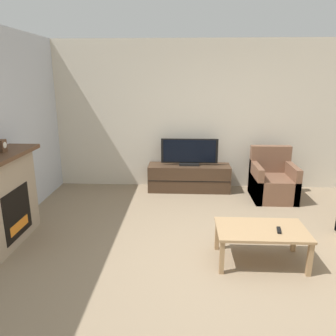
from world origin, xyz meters
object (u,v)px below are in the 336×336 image
at_px(tv, 189,153).
at_px(remote, 279,230).
at_px(fireplace, 2,200).
at_px(mantel_clock, 2,146).
at_px(coffee_table, 261,233).
at_px(armchair, 272,182).
at_px(tv_stand, 189,178).

relative_size(tv, remote, 6.66).
distance_m(fireplace, mantel_clock, 0.66).
height_order(tv, remote, tv).
distance_m(tv, coffee_table, 2.57).
bearing_deg(fireplace, mantel_clock, 82.13).
xyz_separation_m(tv, armchair, (1.44, -0.34, -0.42)).
bearing_deg(coffee_table, remote, -16.31).
distance_m(mantel_clock, tv_stand, 3.23).
xyz_separation_m(fireplace, coffee_table, (3.10, -0.27, -0.23)).
xyz_separation_m(fireplace, remote, (3.27, -0.32, -0.17)).
xyz_separation_m(armchair, coffee_table, (-0.67, -2.08, 0.08)).
bearing_deg(tv_stand, armchair, -13.29).
height_order(fireplace, mantel_clock, mantel_clock).
bearing_deg(tv, mantel_clock, -138.71).
distance_m(armchair, coffee_table, 2.19).
xyz_separation_m(coffee_table, remote, (0.18, -0.05, 0.06)).
distance_m(tv_stand, armchair, 1.48).
bearing_deg(tv, tv_stand, 90.00).
bearing_deg(remote, mantel_clock, -177.27).
height_order(fireplace, remote, fireplace).
height_order(armchair, remote, armchair).
bearing_deg(armchair, coffee_table, -107.70).
distance_m(tv, remote, 2.67).
distance_m(fireplace, coffee_table, 3.12).
relative_size(fireplace, tv_stand, 0.85).
bearing_deg(fireplace, tv_stand, 42.84).
bearing_deg(fireplace, remote, -5.61).
height_order(mantel_clock, tv, mantel_clock).
bearing_deg(tv_stand, fireplace, -137.16).
relative_size(armchair, remote, 5.64).
xyz_separation_m(mantel_clock, tv, (2.31, 2.03, -0.53)).
height_order(tv_stand, armchair, armchair).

